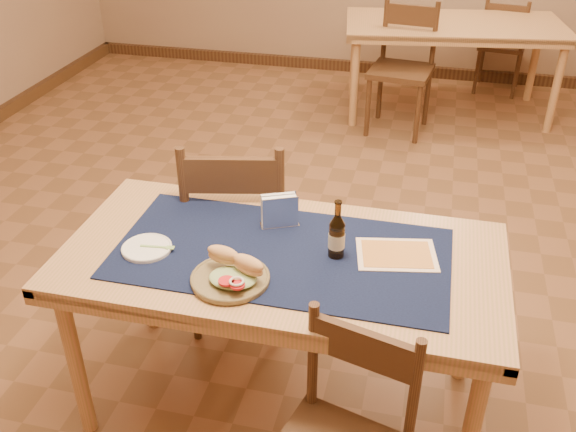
% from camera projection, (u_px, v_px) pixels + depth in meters
% --- Properties ---
extents(room, '(6.04, 7.04, 2.84)m').
position_uv_depth(room, '(327.00, 16.00, 2.64)').
color(room, brown).
rests_on(room, ground).
extents(main_table, '(1.60, 0.80, 0.75)m').
position_uv_depth(main_table, '(282.00, 272.00, 2.36)').
color(main_table, tan).
rests_on(main_table, ground).
extents(placemat, '(1.20, 0.60, 0.01)m').
position_uv_depth(placemat, '(282.00, 253.00, 2.32)').
color(placemat, '#10193B').
rests_on(placemat, main_table).
extents(baseboard, '(6.00, 7.00, 0.10)m').
position_uv_depth(baseboard, '(319.00, 279.00, 3.35)').
color(baseboard, '#49301A').
rests_on(baseboard, ground).
extents(back_table, '(1.80, 1.09, 0.75)m').
position_uv_depth(back_table, '(454.00, 33.00, 5.07)').
color(back_table, tan).
rests_on(back_table, ground).
extents(chair_main_far, '(0.55, 0.55, 0.99)m').
position_uv_depth(chair_main_far, '(238.00, 229.00, 2.90)').
color(chair_main_far, '#49301A').
rests_on(chair_main_far, ground).
extents(chair_back_near, '(0.50, 0.50, 0.97)m').
position_uv_depth(chair_back_near, '(402.00, 66.00, 4.88)').
color(chair_back_near, '#49301A').
rests_on(chair_back_near, ground).
extents(chair_back_far, '(0.44, 0.44, 0.84)m').
position_uv_depth(chair_back_far, '(502.00, 44.00, 5.61)').
color(chair_back_far, '#49301A').
rests_on(chair_back_far, ground).
extents(sandwich_plate, '(0.27, 0.27, 0.10)m').
position_uv_depth(sandwich_plate, '(232.00, 274.00, 2.16)').
color(sandwich_plate, brown).
rests_on(sandwich_plate, placemat).
extents(side_plate, '(0.18, 0.18, 0.02)m').
position_uv_depth(side_plate, '(147.00, 248.00, 2.33)').
color(side_plate, white).
rests_on(side_plate, placemat).
extents(fork, '(0.13, 0.03, 0.00)m').
position_uv_depth(fork, '(160.00, 247.00, 2.32)').
color(fork, '#87B965').
rests_on(fork, side_plate).
extents(beer_bottle, '(0.06, 0.06, 0.22)m').
position_uv_depth(beer_bottle, '(337.00, 236.00, 2.26)').
color(beer_bottle, '#3F250B').
rests_on(beer_bottle, placemat).
extents(napkin_holder, '(0.16, 0.11, 0.13)m').
position_uv_depth(napkin_holder, '(280.00, 211.00, 2.44)').
color(napkin_holder, white).
rests_on(napkin_holder, placemat).
extents(menu_card, '(0.32, 0.26, 0.01)m').
position_uv_depth(menu_card, '(397.00, 254.00, 2.30)').
color(menu_card, beige).
rests_on(menu_card, placemat).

